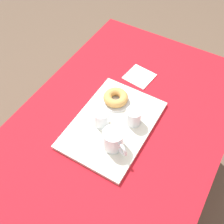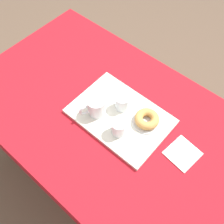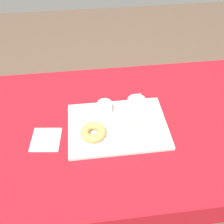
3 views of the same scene
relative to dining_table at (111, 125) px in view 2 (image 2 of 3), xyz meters
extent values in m
plane|color=brown|center=(0.00, 0.00, -0.66)|extent=(6.00, 6.00, 0.00)
cube|color=#A8141E|center=(0.00, 0.00, 0.08)|extent=(1.49, 0.89, 0.03)
cube|color=#A8141E|center=(0.00, -0.44, -0.01)|extent=(1.49, 0.01, 0.14)
cube|color=#A8141E|center=(0.00, 0.44, -0.01)|extent=(1.49, 0.01, 0.14)
cube|color=#A8141E|center=(-0.74, 0.00, -0.01)|extent=(0.01, 0.89, 0.14)
cylinder|color=brown|center=(-0.65, 0.36, -0.30)|extent=(0.06, 0.06, 0.72)
cube|color=silver|center=(0.04, 0.02, 0.10)|extent=(0.46, 0.32, 0.02)
cylinder|color=white|center=(-0.05, -0.04, 0.16)|extent=(0.09, 0.09, 0.09)
cylinder|color=maroon|center=(-0.05, -0.04, 0.15)|extent=(0.07, 0.07, 0.07)
torus|color=white|center=(-0.08, -0.09, 0.16)|extent=(0.04, 0.06, 0.06)
cylinder|color=white|center=(0.02, 0.06, 0.15)|extent=(0.07, 0.07, 0.08)
cylinder|color=silver|center=(0.02, 0.06, 0.14)|extent=(0.06, 0.06, 0.04)
cylinder|color=white|center=(0.10, -0.05, 0.15)|extent=(0.07, 0.07, 0.08)
cylinder|color=silver|center=(0.10, -0.05, 0.14)|extent=(0.06, 0.06, 0.05)
cylinder|color=silver|center=(0.16, 0.07, 0.12)|extent=(0.14, 0.14, 0.01)
torus|color=tan|center=(0.16, 0.07, 0.14)|extent=(0.11, 0.11, 0.04)
cube|color=white|center=(0.38, 0.06, 0.10)|extent=(0.14, 0.15, 0.01)
camera|label=1|loc=(-0.56, -0.33, 1.09)|focal=43.83mm
camera|label=2|loc=(0.46, -0.52, 1.19)|focal=42.88mm
camera|label=3|loc=(0.16, 0.78, 1.00)|focal=40.13mm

